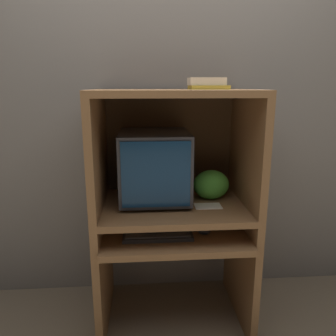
% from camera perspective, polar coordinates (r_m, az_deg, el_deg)
% --- Properties ---
extents(wall_back, '(6.00, 0.06, 2.60)m').
position_cam_1_polar(wall_back, '(2.19, 0.10, 10.85)').
color(wall_back, gray).
rests_on(wall_back, ground_plane).
extents(desk_base, '(0.89, 0.65, 0.61)m').
position_cam_1_polar(desk_base, '(2.06, 1.01, -16.15)').
color(desk_base, brown).
rests_on(desk_base, ground_plane).
extents(desk_monitor_shelf, '(0.89, 0.62, 0.14)m').
position_cam_1_polar(desk_monitor_shelf, '(1.95, 0.95, -7.03)').
color(desk_monitor_shelf, brown).
rests_on(desk_monitor_shelf, desk_base).
extents(hutch_upper, '(0.89, 0.62, 0.65)m').
position_cam_1_polar(hutch_upper, '(1.86, 0.91, 6.54)').
color(hutch_upper, brown).
rests_on(hutch_upper, desk_monitor_shelf).
extents(crt_monitor, '(0.40, 0.44, 0.41)m').
position_cam_1_polar(crt_monitor, '(1.92, -2.36, 0.40)').
color(crt_monitor, '#333338').
rests_on(crt_monitor, desk_monitor_shelf).
extents(keyboard, '(0.38, 0.17, 0.03)m').
position_cam_1_polar(keyboard, '(1.86, -1.80, -11.43)').
color(keyboard, '#2D2D30').
rests_on(keyboard, desk_base).
extents(mouse, '(0.07, 0.05, 0.03)m').
position_cam_1_polar(mouse, '(1.89, 6.33, -10.93)').
color(mouse, '#28282B').
rests_on(mouse, desk_base).
extents(snack_bag, '(0.22, 0.16, 0.18)m').
position_cam_1_polar(snack_bag, '(2.00, 7.53, -2.89)').
color(snack_bag, green).
rests_on(snack_bag, desk_monitor_shelf).
extents(book_stack, '(0.20, 0.16, 0.06)m').
position_cam_1_polar(book_stack, '(1.76, 6.86, 14.31)').
color(book_stack, gold).
rests_on(book_stack, hutch_upper).
extents(paper_card, '(0.15, 0.10, 0.00)m').
position_cam_1_polar(paper_card, '(1.89, 6.98, -6.60)').
color(paper_card, beige).
rests_on(paper_card, desk_monitor_shelf).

